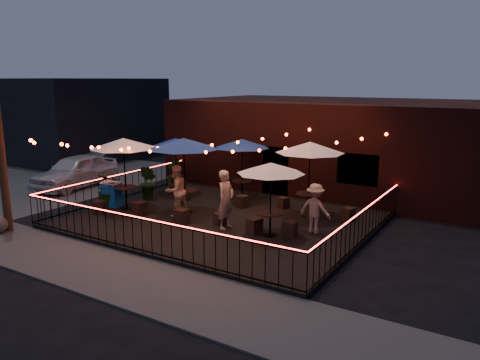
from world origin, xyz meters
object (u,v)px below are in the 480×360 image
at_px(cafe_table_0, 123,144).
at_px(cafe_table_3, 242,144).
at_px(cafe_table_5, 310,148).
at_px(cafe_table_1, 175,143).
at_px(cafe_table_4, 271,169).
at_px(cooler, 112,194).
at_px(cafe_table_2, 184,145).

distance_m(cafe_table_0, cafe_table_3, 4.65).
height_order(cafe_table_3, cafe_table_5, cafe_table_5).
bearing_deg(cafe_table_1, cafe_table_4, -25.27).
xyz_separation_m(cafe_table_0, cafe_table_4, (6.13, 0.08, -0.33)).
bearing_deg(cooler, cafe_table_2, 8.48).
bearing_deg(cooler, cafe_table_1, 70.75).
xyz_separation_m(cafe_table_3, cooler, (-3.63, -3.66, -1.75)).
bearing_deg(cafe_table_0, cafe_table_4, 0.74).
xyz_separation_m(cafe_table_0, cafe_table_1, (0.00, 2.97, -0.29)).
height_order(cafe_table_3, cafe_table_4, cafe_table_3).
bearing_deg(cafe_table_5, cafe_table_4, -92.64).
distance_m(cafe_table_3, cafe_table_5, 3.44).
xyz_separation_m(cafe_table_1, cafe_table_3, (2.93, 0.64, 0.08)).
bearing_deg(cafe_table_0, cafe_table_5, 23.59).
bearing_deg(cafe_table_2, cooler, -165.30).
relative_size(cafe_table_2, cooler, 3.41).
height_order(cafe_table_4, cooler, cafe_table_4).
xyz_separation_m(cafe_table_5, cooler, (-6.95, -2.78, -1.95)).
relative_size(cafe_table_3, cafe_table_5, 0.87).
xyz_separation_m(cafe_table_1, cafe_table_2, (2.25, -2.25, 0.36)).
height_order(cafe_table_2, cafe_table_3, cafe_table_2).
relative_size(cafe_table_5, cooler, 3.35).
xyz_separation_m(cafe_table_1, cafe_table_5, (6.25, -0.24, 0.28)).
xyz_separation_m(cafe_table_4, cooler, (-6.83, -0.13, -1.63)).
xyz_separation_m(cafe_table_1, cafe_table_4, (6.13, -2.89, -0.04)).
xyz_separation_m(cafe_table_0, cafe_table_3, (2.93, 3.61, -0.20)).
xyz_separation_m(cafe_table_2, cafe_table_3, (0.68, 2.89, -0.27)).
bearing_deg(cafe_table_4, cafe_table_3, 132.17).
distance_m(cafe_table_5, cooler, 7.73).
bearing_deg(cafe_table_0, cafe_table_3, 50.91).
xyz_separation_m(cafe_table_0, cafe_table_2, (2.25, 0.72, 0.07)).
relative_size(cafe_table_0, cafe_table_5, 0.90).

